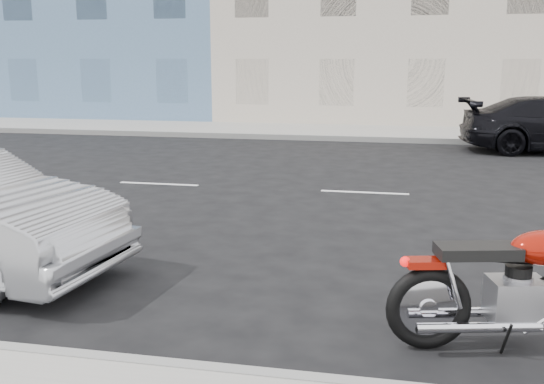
# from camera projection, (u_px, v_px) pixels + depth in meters

# --- Properties ---
(ground) EXTENTS (120.00, 120.00, 0.00)m
(ground) POSITION_uv_depth(u_px,v_px,m) (478.00, 197.00, 10.73)
(ground) COLOR black
(ground) RESTS_ON ground
(sidewalk_far) EXTENTS (80.00, 3.40, 0.15)m
(sidewalk_far) POSITION_uv_depth(u_px,v_px,m) (286.00, 131.00, 20.00)
(sidewalk_far) COLOR gray
(sidewalk_far) RESTS_ON ground
(curb_far) EXTENTS (80.00, 0.12, 0.16)m
(curb_far) POSITION_uv_depth(u_px,v_px,m) (276.00, 137.00, 18.37)
(curb_far) COLOR gray
(curb_far) RESTS_ON ground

